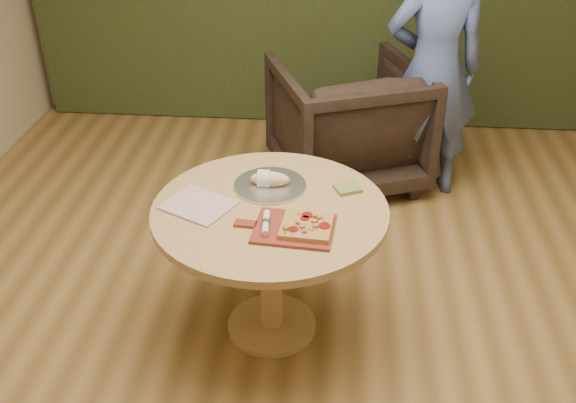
% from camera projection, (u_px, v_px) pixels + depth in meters
% --- Properties ---
extents(room_shell, '(5.04, 6.04, 2.84)m').
position_uv_depth(room_shell, '(308.00, 98.00, 2.44)').
color(room_shell, olive).
rests_on(room_shell, ground).
extents(pedestal_table, '(1.11, 1.11, 0.75)m').
position_uv_depth(pedestal_table, '(270.00, 232.00, 3.07)').
color(pedestal_table, tan).
rests_on(pedestal_table, ground).
extents(pizza_paddle, '(0.46, 0.31, 0.01)m').
position_uv_depth(pizza_paddle, '(292.00, 228.00, 2.83)').
color(pizza_paddle, maroon).
rests_on(pizza_paddle, pedestal_table).
extents(flatbread_pizza, '(0.24, 0.24, 0.04)m').
position_uv_depth(flatbread_pizza, '(307.00, 226.00, 2.81)').
color(flatbread_pizza, '#BB8B49').
rests_on(flatbread_pizza, pizza_paddle).
extents(cutlery_roll, '(0.04, 0.20, 0.03)m').
position_uv_depth(cutlery_roll, '(266.00, 223.00, 2.83)').
color(cutlery_roll, silver).
rests_on(cutlery_roll, pizza_paddle).
extents(newspaper, '(0.38, 0.36, 0.01)m').
position_uv_depth(newspaper, '(199.00, 205.00, 3.00)').
color(newspaper, white).
rests_on(newspaper, pedestal_table).
extents(serving_tray, '(0.36, 0.36, 0.02)m').
position_uv_depth(serving_tray, '(270.00, 185.00, 3.15)').
color(serving_tray, silver).
rests_on(serving_tray, pedestal_table).
extents(bread_roll, '(0.19, 0.09, 0.09)m').
position_uv_depth(bread_roll, '(268.00, 179.00, 3.13)').
color(bread_roll, '#DFC388').
rests_on(bread_roll, serving_tray).
extents(green_packet, '(0.15, 0.14, 0.02)m').
position_uv_depth(green_packet, '(348.00, 188.00, 3.12)').
color(green_packet, '#5A682F').
rests_on(green_packet, pedestal_table).
extents(armchair, '(1.20, 1.17, 0.98)m').
position_uv_depth(armchair, '(347.00, 118.00, 4.47)').
color(armchair, black).
rests_on(armchair, ground).
extents(person_standing, '(0.67, 0.47, 1.77)m').
position_uv_depth(person_standing, '(434.00, 70.00, 4.16)').
color(person_standing, '#495D9B').
rests_on(person_standing, ground).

